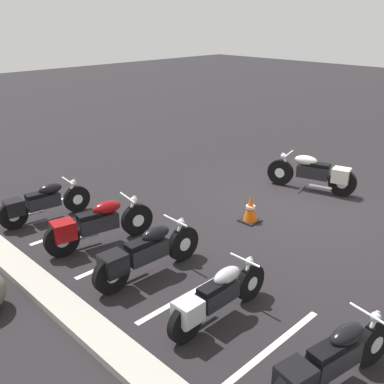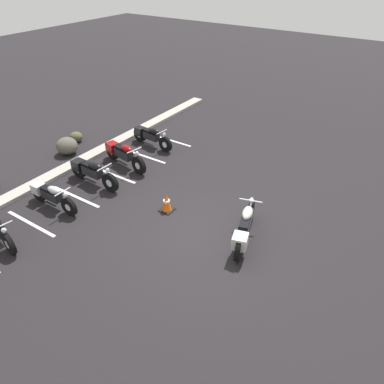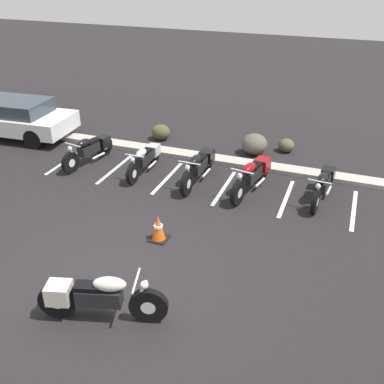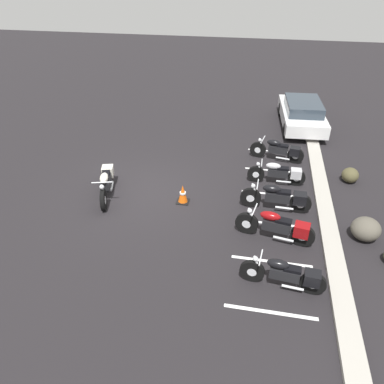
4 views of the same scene
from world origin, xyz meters
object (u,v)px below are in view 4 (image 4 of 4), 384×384
object	(u,v)px
parked_bike_2	(279,197)
landscape_rock_1	(350,175)
motorcycle_cream_featured	(106,182)
parked_bike_4	(287,274)
parked_bike_1	(279,173)
parked_bike_3	(279,226)
car_white	(302,113)
traffic_cone	(183,194)
parked_bike_0	(280,150)
landscape_rock_2	(366,229)

from	to	relation	value
parked_bike_2	landscape_rock_1	distance (m)	3.38
motorcycle_cream_featured	parked_bike_4	world-z (taller)	motorcycle_cream_featured
motorcycle_cream_featured	parked_bike_1	bearing A→B (deg)	91.63
motorcycle_cream_featured	landscape_rock_1	distance (m)	8.49
landscape_rock_1	parked_bike_1	bearing A→B (deg)	-75.92
parked_bike_1	parked_bike_2	bearing A→B (deg)	89.43
parked_bike_3	car_white	xyz separation A→B (m)	(-8.73, 1.05, 0.21)
parked_bike_2	landscape_rock_1	xyz separation A→B (m)	(-2.28, 2.49, -0.20)
motorcycle_cream_featured	traffic_cone	bearing A→B (deg)	74.11
traffic_cone	parked_bike_3	bearing A→B (deg)	65.35
parked_bike_0	car_white	world-z (taller)	car_white
motorcycle_cream_featured	parked_bike_2	world-z (taller)	motorcycle_cream_featured
car_white	traffic_cone	distance (m)	8.41
parked_bike_2	parked_bike_4	xyz separation A→B (m)	(3.33, 0.17, -0.03)
parked_bike_0	landscape_rock_1	world-z (taller)	parked_bike_0
parked_bike_0	parked_bike_4	size ratio (longest dim) A/B	1.02
parked_bike_1	landscape_rock_1	bearing A→B (deg)	-166.05
parked_bike_2	landscape_rock_2	size ratio (longest dim) A/B	2.74
parked_bike_3	parked_bike_1	bearing A→B (deg)	-80.30
car_white	parked_bike_0	bearing A→B (deg)	160.90
car_white	traffic_cone	size ratio (longest dim) A/B	7.11
parked_bike_0	parked_bike_1	size ratio (longest dim) A/B	1.04
parked_bike_0	parked_bike_3	size ratio (longest dim) A/B	0.94
parked_bike_0	landscape_rock_1	bearing A→B (deg)	164.17
car_white	landscape_rock_1	bearing A→B (deg)	-167.47
parked_bike_3	car_white	distance (m)	8.80
parked_bike_1	landscape_rock_2	xyz separation A→B (m)	(2.65, 2.38, -0.09)
parked_bike_2	parked_bike_3	size ratio (longest dim) A/B	0.99
parked_bike_4	landscape_rock_2	size ratio (longest dim) A/B	2.54
parked_bike_2	landscape_rock_1	size ratio (longest dim) A/B	3.46
parked_bike_4	traffic_cone	size ratio (longest dim) A/B	3.29
parked_bike_4	traffic_cone	distance (m)	4.53
landscape_rock_2	landscape_rock_1	bearing A→B (deg)	178.27
motorcycle_cream_featured	parked_bike_1	size ratio (longest dim) A/B	1.11
parked_bike_2	car_white	world-z (taller)	car_white
parked_bike_0	motorcycle_cream_featured	bearing A→B (deg)	43.04
landscape_rock_2	traffic_cone	size ratio (longest dim) A/B	1.30
motorcycle_cream_featured	parked_bike_3	distance (m)	5.79
parked_bike_0	landscape_rock_2	size ratio (longest dim) A/B	2.60
parked_bike_1	traffic_cone	xyz separation A→B (m)	(1.79, -3.06, -0.13)
parked_bike_1	parked_bike_4	bearing A→B (deg)	91.69
parked_bike_3	parked_bike_0	bearing A→B (deg)	-80.16
motorcycle_cream_featured	landscape_rock_2	world-z (taller)	motorcycle_cream_featured
parked_bike_1	landscape_rock_2	bearing A→B (deg)	131.76
parked_bike_3	traffic_cone	distance (m)	3.33
car_white	landscape_rock_2	xyz separation A→B (m)	(8.20, 1.36, -0.35)
parked_bike_1	parked_bike_4	world-z (taller)	parked_bike_4
landscape_rock_1	traffic_cone	bearing A→B (deg)	-66.42
motorcycle_cream_featured	parked_bike_0	bearing A→B (deg)	106.66
parked_bike_0	parked_bike_3	world-z (taller)	parked_bike_3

